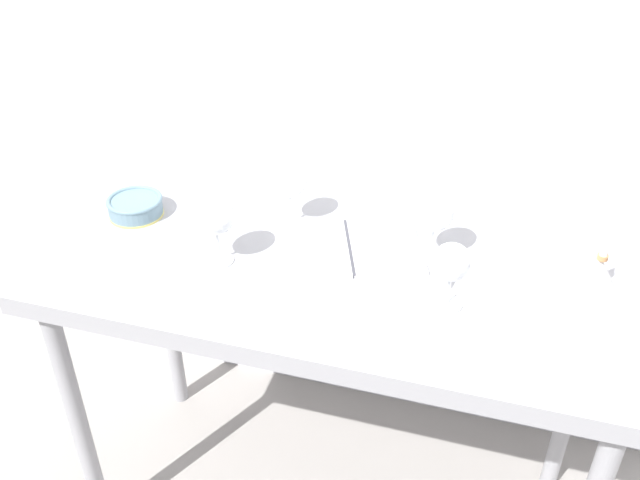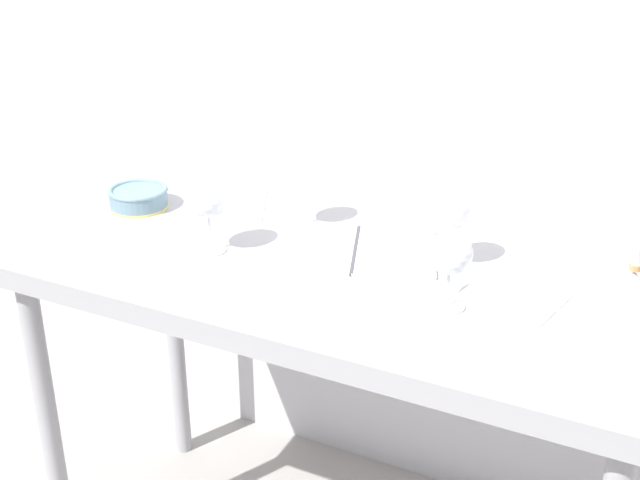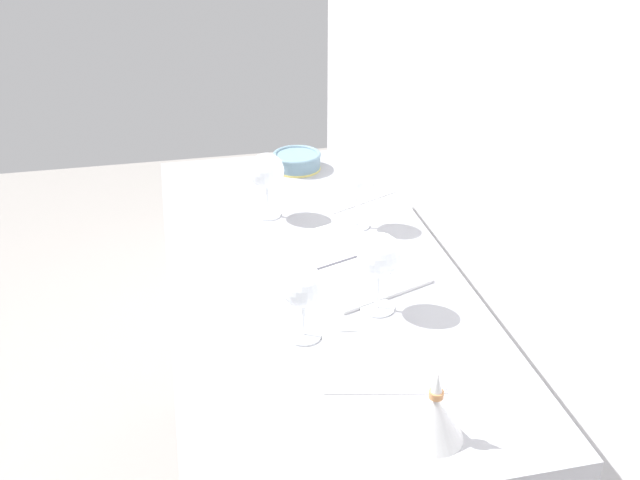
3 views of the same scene
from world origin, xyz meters
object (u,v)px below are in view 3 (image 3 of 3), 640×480
Objects in this scene: wine_glass_near_right at (303,289)px; tasting_bowl at (297,160)px; open_notebook at (345,262)px; decanter_funnel at (434,416)px; wine_glass_far_left at (358,183)px; wine_glass_far_right at (380,257)px; tasting_sheet_upper at (381,361)px; tasting_sheet_lower at (348,193)px; wine_glass_near_left at (267,172)px.

tasting_bowl is at bearing 170.18° from wine_glass_near_right.
open_notebook is (-0.26, 0.15, -0.11)m from wine_glass_near_right.
open_notebook is at bearing -179.69° from decanter_funnel.
wine_glass_far_left is at bearing 10.89° from tasting_bowl.
tasting_sheet_upper is at bearing -14.29° from wine_glass_far_right.
open_notebook reaches higher than tasting_sheet_lower.
wine_glass_near_left is at bearing -24.31° from tasting_bowl.
tasting_sheet_lower is 1.63× the size of tasting_bowl.
wine_glass_near_left is 0.68m from tasting_sheet_upper.
tasting_sheet_upper and tasting_sheet_lower have the same top height.
wine_glass_near_left reaches higher than tasting_bowl.
decanter_funnel is (0.38, -0.02, -0.08)m from wine_glass_far_right.
wine_glass_near_left is 0.34m from open_notebook.
wine_glass_far_right is 1.20× the size of tasting_bowl.
wine_glass_near_right reaches higher than tasting_bowl.
tasting_bowl is at bearing -179.69° from decanter_funnel.
tasting_sheet_lower is at bearing 173.96° from decanter_funnel.
wine_glass_far_right is 0.39m from decanter_funnel.
wine_glass_near_left reaches higher than wine_glass_far_left.
open_notebook is at bearing -41.15° from tasting_sheet_lower.
tasting_sheet_upper is at bearing 9.73° from wine_glass_near_left.
wine_glass_far_left is 1.17× the size of tasting_bowl.
wine_glass_near_right is at bearing -154.29° from decanter_funnel.
wine_glass_far_left is at bearing -178.51° from tasting_sheet_upper.
decanter_funnel reaches higher than tasting_bowl.
open_notebook is at bearing -171.94° from tasting_sheet_upper.
wine_glass_far_right reaches higher than tasting_sheet_lower.
wine_glass_near_left is (-0.48, -0.16, -0.00)m from wine_glass_far_right.
wine_glass_near_left is at bearing -174.51° from open_notebook.
tasting_sheet_upper is 1.49× the size of tasting_bowl.
wine_glass_far_left is 0.49m from wine_glass_near_right.
wine_glass_far_left reaches higher than wine_glass_near_right.
decanter_funnel is at bearing 19.25° from tasting_sheet_upper.
tasting_sheet_lower is at bearing 110.05° from wine_glass_near_left.
wine_glass_near_right is 0.91× the size of wine_glass_near_left.
wine_glass_far_left reaches higher than open_notebook.
decanter_funnel is (0.20, 0.03, 0.04)m from tasting_sheet_upper.
tasting_sheet_lower is (-0.63, 0.25, -0.11)m from wine_glass_near_right.
wine_glass_far_left is 1.08× the size of wine_glass_near_right.
tasting_bowl reaches higher than tasting_sheet_lower.
wine_glass_far_left is at bearing 62.39° from wine_glass_near_left.
wine_glass_far_right is 0.23m from open_notebook.
wine_glass_far_right is at bearing -13.98° from open_notebook.
wine_glass_near_left is 0.42× the size of open_notebook.
wine_glass_far_right is at bearing 110.24° from wine_glass_near_right.
wine_glass_far_left is 0.24m from wine_glass_near_left.
wine_glass_far_left is 0.41× the size of open_notebook.
wine_glass_far_right is (0.37, -0.05, 0.00)m from wine_glass_far_left.
wine_glass_far_left is at bearing -33.89° from tasting_sheet_lower.
open_notebook is (0.29, 0.14, -0.12)m from wine_glass_near_left.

